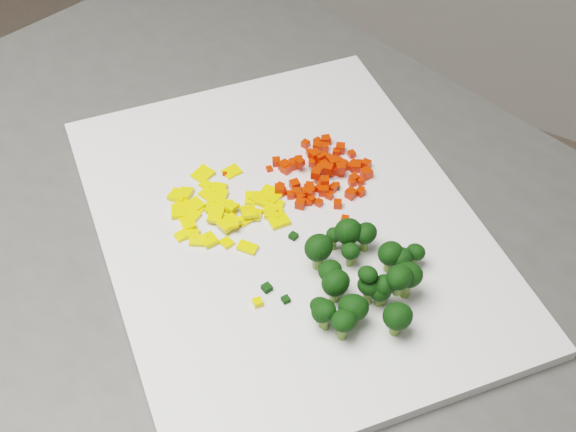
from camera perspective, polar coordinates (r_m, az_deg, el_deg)
The scene contains 157 objects.
counter_block at distance 1.20m, azimuth -1.60°, elevation -14.99°, with size 0.94×0.66×0.90m, color #41413F.
cutting_board at distance 0.81m, azimuth 0.00°, elevation -0.78°, with size 0.47×0.36×0.01m, color silver.
carrot_pile at distance 0.84m, azimuth 2.35°, elevation 3.64°, with size 0.10×0.10×0.03m, color red, non-canonical shape.
pepper_pile at distance 0.81m, azimuth -4.35°, elevation 0.70°, with size 0.12×0.12×0.02m, color yellow, non-canonical shape.
broccoli_pile at distance 0.73m, azimuth 5.79°, elevation -4.07°, with size 0.12×0.12×0.06m, color black, non-canonical shape.
carrot_cube_0 at distance 0.86m, azimuth 2.66°, elevation 4.04°, with size 0.01×0.01×0.01m, color red.
carrot_cube_1 at distance 0.84m, azimuth 2.88°, elevation 3.36°, with size 0.01×0.01×0.01m, color red.
carrot_cube_2 at distance 0.83m, azimuth -0.56°, elevation 2.11°, with size 0.01×0.01×0.01m, color red.
carrot_cube_3 at distance 0.86m, azimuth 5.10°, elevation 3.75°, with size 0.01×0.01×0.01m, color red.
carrot_cube_4 at distance 0.83m, azimuth 1.28°, elevation 1.68°, with size 0.01×0.01×0.01m, color red.
carrot_cube_5 at distance 0.85m, azimuth -0.24°, elevation 3.57°, with size 0.01×0.01×0.01m, color red.
carrot_cube_6 at distance 0.86m, azimuth 4.88°, elevation 3.48°, with size 0.01×0.01×0.01m, color red.
carrot_cube_7 at distance 0.83m, azimuth 2.56°, elevation 1.82°, with size 0.01×0.01×0.01m, color red.
carrot_cube_8 at distance 0.86m, azimuth 4.01°, elevation 3.65°, with size 0.01×0.01×0.01m, color red.
carrot_cube_9 at distance 0.84m, azimuth 2.39°, elevation 3.38°, with size 0.01×0.01×0.01m, color red.
carrot_cube_10 at distance 0.87m, azimuth 1.76°, elevation 4.13°, with size 0.01×0.01×0.01m, color red.
carrot_cube_11 at distance 0.88m, azimuth 3.74°, elevation 4.83°, with size 0.01×0.01×0.01m, color red.
carrot_cube_12 at distance 0.84m, azimuth 5.21°, elevation 2.47°, with size 0.01×0.01×0.01m, color red.
carrot_cube_13 at distance 0.83m, azimuth 3.22°, elevation 1.98°, with size 0.01×0.01×0.01m, color red.
carrot_cube_14 at distance 0.88m, azimuth 2.14°, elevation 4.96°, with size 0.01×0.01×0.01m, color red.
carrot_cube_15 at distance 0.84m, azimuth 2.03°, elevation 3.03°, with size 0.01×0.01×0.01m, color red.
carrot_cube_16 at distance 0.85m, azimuth 3.18°, elevation 3.22°, with size 0.01×0.01×0.01m, color red.
carrot_cube_17 at distance 0.85m, azimuth 2.93°, elevation 4.12°, with size 0.01×0.01×0.01m, color red.
carrot_cube_18 at distance 0.86m, azimuth 4.71°, elevation 3.77°, with size 0.01×0.01×0.01m, color red.
carrot_cube_19 at distance 0.83m, azimuth 0.48°, elevation 2.23°, with size 0.01×0.01×0.01m, color red.
carrot_cube_20 at distance 0.82m, azimuth 2.22°, elevation 0.95°, with size 0.01×0.01×0.01m, color red.
carrot_cube_21 at distance 0.85m, azimuth 1.71°, elevation 3.80°, with size 0.01×0.01×0.01m, color red.
carrot_cube_22 at distance 0.83m, azimuth 2.62°, elevation 2.48°, with size 0.01×0.01×0.01m, color red.
carrot_cube_23 at distance 0.83m, azimuth 1.53°, elevation 2.12°, with size 0.01×0.01×0.01m, color red.
carrot_cube_24 at distance 0.88m, azimuth 2.62°, elevation 4.91°, with size 0.01×0.01×0.01m, color red.
carrot_cube_25 at distance 0.83m, azimuth 1.40°, elevation 1.69°, with size 0.01×0.01×0.01m, color red.
carrot_cube_26 at distance 0.85m, azimuth 2.06°, elevation 3.32°, with size 0.01×0.01×0.01m, color red.
carrot_cube_27 at distance 0.85m, azimuth 2.94°, elevation 3.14°, with size 0.01×0.01×0.01m, color red.
carrot_cube_28 at distance 0.83m, azimuth -0.34°, elevation 1.70°, with size 0.01×0.01×0.01m, color red.
carrot_cube_29 at distance 0.85m, azimuth -0.14°, elevation 3.39°, with size 0.01×0.01×0.01m, color red.
carrot_cube_30 at distance 0.86m, azimuth 3.63°, elevation 3.92°, with size 0.01×0.01×0.01m, color red.
carrot_cube_31 at distance 0.86m, azimuth 2.05°, elevation 3.74°, with size 0.01×0.01×0.01m, color red.
carrot_cube_32 at distance 0.85m, azimuth 1.88°, elevation 4.35°, with size 0.01×0.01×0.01m, color red.
carrot_cube_33 at distance 0.83m, azimuth 0.18°, elevation 1.51°, with size 0.01×0.01×0.01m, color red.
carrot_cube_34 at distance 0.82m, azimuth 3.55°, elevation 0.86°, with size 0.01×0.01×0.01m, color red.
carrot_cube_35 at distance 0.86m, azimuth 4.59°, elevation 3.53°, with size 0.01×0.01×0.01m, color red.
carrot_cube_36 at distance 0.83m, azimuth 2.22°, elevation 1.98°, with size 0.01×0.01×0.01m, color red.
carrot_cube_37 at distance 0.86m, azimuth 3.90°, elevation 3.65°, with size 0.01×0.01×0.01m, color red.
carrot_cube_38 at distance 0.84m, azimuth 3.77°, elevation 3.42°, with size 0.01×0.01×0.01m, color red.
carrot_cube_39 at distance 0.83m, azimuth 0.58°, elevation 1.67°, with size 0.01×0.01×0.01m, color red.
carrot_cube_40 at distance 0.83m, azimuth 2.48°, elevation 2.11°, with size 0.01×0.01×0.01m, color red.
carrot_cube_41 at distance 0.85m, azimuth -0.17°, elevation 3.42°, with size 0.01×0.01×0.01m, color red.
carrot_cube_42 at distance 0.83m, azimuth 1.56°, elevation 1.97°, with size 0.01×0.01×0.01m, color red.
carrot_cube_43 at distance 0.85m, azimuth 2.27°, elevation 4.20°, with size 0.01×0.01×0.01m, color red.
carrot_cube_44 at distance 0.89m, azimuth 2.72°, elevation 5.41°, with size 0.01×0.01×0.01m, color red.
carrot_cube_45 at distance 0.86m, azimuth -0.83°, elevation 3.87°, with size 0.01×0.01×0.01m, color red.
carrot_cube_46 at distance 0.86m, azimuth 2.86°, elevation 3.75°, with size 0.01×0.01×0.01m, color red.
carrot_cube_47 at distance 0.86m, azimuth 3.82°, elevation 3.59°, with size 0.01×0.01×0.01m, color red.
carrot_cube_48 at distance 0.86m, azimuth 5.58°, elevation 3.68°, with size 0.01×0.01×0.01m, color red.
carrot_cube_49 at distance 0.86m, azimuth 0.70°, elevation 3.82°, with size 0.01×0.01×0.01m, color red.
carrot_cube_50 at distance 0.85m, azimuth 3.74°, elevation 3.26°, with size 0.01×0.01×0.01m, color red.
carrot_cube_51 at distance 0.83m, azimuth 5.21°, elevation 1.85°, with size 0.01×0.01×0.01m, color red.
carrot_cube_52 at distance 0.85m, azimuth 2.56°, elevation 3.66°, with size 0.01×0.01×0.01m, color red.
carrot_cube_53 at distance 0.86m, azimuth 0.77°, elevation 3.98°, with size 0.01×0.01×0.01m, color red.
carrot_cube_54 at distance 0.86m, azimuth 3.89°, elevation 3.73°, with size 0.01×0.01×0.01m, color red.
carrot_cube_55 at distance 0.83m, azimuth -0.60°, elevation 1.87°, with size 0.01×0.01×0.01m, color red.
carrot_cube_56 at distance 0.84m, azimuth 3.46°, elevation 2.14°, with size 0.01×0.01×0.01m, color red.
carrot_cube_57 at distance 0.82m, azimuth 0.88°, elevation 0.89°, with size 0.01×0.01×0.01m, color red.
carrot_cube_58 at distance 0.87m, azimuth 3.46°, elevation 4.54°, with size 0.01×0.01×0.01m, color red.
carrot_cube_59 at distance 0.85m, azimuth 5.60°, elevation 3.03°, with size 0.01×0.01×0.01m, color red.
carrot_cube_60 at distance 0.82m, azimuth 0.90°, elevation 1.35°, with size 0.01×0.01×0.01m, color red.
carrot_cube_61 at distance 0.83m, azimuth 1.50°, elevation 1.68°, with size 0.01×0.01×0.01m, color red.
carrot_cube_62 at distance 0.87m, azimuth 4.55°, elevation 4.42°, with size 0.01×0.01×0.01m, color red.
carrot_cube_63 at distance 0.84m, azimuth 2.39°, elevation 2.14°, with size 0.01×0.01×0.01m, color red.
carrot_cube_64 at distance 0.85m, azimuth 3.25°, elevation 3.82°, with size 0.01×0.01×0.01m, color red.
carrot_cube_65 at distance 0.83m, azimuth 5.20°, elevation 1.69°, with size 0.01×0.01×0.01m, color red.
carrot_cube_66 at distance 0.88m, azimuth 1.25°, elevation 5.15°, with size 0.01×0.01×0.01m, color red.
carrot_cube_67 at distance 0.83m, azimuth -0.45°, elevation 1.82°, with size 0.01×0.01×0.01m, color red.
carrot_cube_68 at distance 0.86m, azimuth 3.13°, elevation 3.93°, with size 0.01×0.01×0.01m, color red.
carrot_cube_69 at distance 0.84m, azimuth 4.73°, elevation 2.67°, with size 0.01×0.01×0.01m, color red.
carrot_cube_70 at distance 0.87m, azimuth 1.53°, elevation 4.54°, with size 0.01×0.01×0.01m, color red.
carrot_cube_71 at distance 0.86m, azimuth 0.46°, elevation 3.74°, with size 0.01×0.01×0.01m, color red.
carrot_cube_72 at distance 0.83m, azimuth 4.49°, elevation 1.60°, with size 0.01×0.01×0.01m, color red.
carrot_cube_73 at distance 0.85m, azimuth 0.85°, elevation 3.83°, with size 0.01×0.01×0.01m, color red.
carrot_cube_74 at distance 0.83m, azimuth 2.96°, elevation 1.48°, with size 0.01×0.01×0.01m, color red.
carrot_cube_75 at distance 0.89m, azimuth 2.12°, elevation 5.31°, with size 0.01×0.01×0.01m, color red.
carrot_cube_76 at distance 0.82m, azimuth 1.69°, elevation 1.16°, with size 0.01×0.01×0.01m, color red.
carrot_cube_77 at distance 0.84m, azimuth 4.58°, elevation 2.38°, with size 0.01×0.01×0.01m, color red.
carrot_cube_78 at distance 0.86m, azimuth 4.09°, elevation 3.58°, with size 0.01×0.01×0.01m, color red.
pepper_chunk_0 at distance 0.82m, azimuth -1.02°, elevation 0.62°, with size 0.02×0.02×0.00m, color yellow.
pepper_chunk_1 at distance 0.81m, azimuth -2.51°, elevation 0.11°, with size 0.02×0.02×0.00m, color yellow.
pepper_chunk_2 at distance 0.82m, azimuth -6.55°, elevation 0.81°, with size 0.01×0.02×0.00m, color yellow.
pepper_chunk_3 at distance 0.81m, azimuth -4.43°, elevation 0.14°, with size 0.02×0.01×0.00m, color yellow.
pepper_chunk_4 at distance 0.80m, azimuth -3.14°, elevation -0.30°, with size 0.01×0.01×0.00m, color yellow.
pepper_chunk_5 at distance 0.85m, azimuth -6.08°, elevation 2.97°, with size 0.02×0.02×0.00m, color yellow.
pepper_chunk_6 at distance 0.79m, azimuth -6.39°, elevation -1.76°, with size 0.02×0.01×0.01m, color yellow.
pepper_chunk_7 at distance 0.79m, azimuth -4.08°, elevation -0.53°, with size 0.01×0.01×0.00m, color yellow.
pepper_chunk_8 at distance 0.78m, azimuth -2.90°, elevation -2.26°, with size 0.02×0.01×0.00m, color yellow.
pepper_chunk_9 at distance 0.83m, azimuth -1.29°, elevation 1.70°, with size 0.02×0.02×0.00m, color yellow.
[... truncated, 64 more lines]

